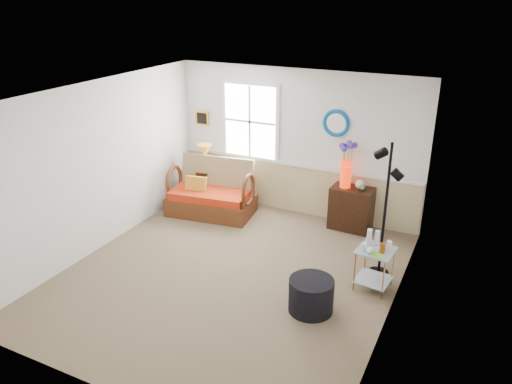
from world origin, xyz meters
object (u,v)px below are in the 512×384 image
at_px(cabinet, 351,208).
at_px(side_table, 374,269).
at_px(lamp_stand, 208,187).
at_px(ottoman, 311,295).
at_px(loveseat, 211,188).
at_px(floor_lamp, 385,211).

height_order(cabinet, side_table, cabinet).
bearing_deg(side_table, lamp_stand, 156.62).
distance_m(lamp_stand, ottoman, 3.83).
bearing_deg(side_table, ottoman, -124.30).
relative_size(loveseat, floor_lamp, 0.76).
xyz_separation_m(loveseat, lamp_stand, (-0.31, 0.40, -0.16)).
bearing_deg(floor_lamp, ottoman, -92.18).
height_order(cabinet, ottoman, cabinet).
bearing_deg(floor_lamp, side_table, -66.32).
xyz_separation_m(loveseat, ottoman, (2.67, -2.01, -0.27)).
relative_size(side_table, ottoman, 1.03).
height_order(lamp_stand, cabinet, cabinet).
xyz_separation_m(cabinet, side_table, (0.80, -1.67, -0.07)).
distance_m(side_table, ottoman, 1.04).
height_order(loveseat, side_table, loveseat).
xyz_separation_m(loveseat, cabinet, (2.45, 0.53, -0.12)).
relative_size(lamp_stand, floor_lamp, 0.33).
relative_size(loveseat, cabinet, 2.03).
xyz_separation_m(lamp_stand, cabinet, (2.76, 0.13, 0.04)).
bearing_deg(lamp_stand, loveseat, -51.56).
bearing_deg(cabinet, ottoman, -82.69).
relative_size(lamp_stand, cabinet, 0.89).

